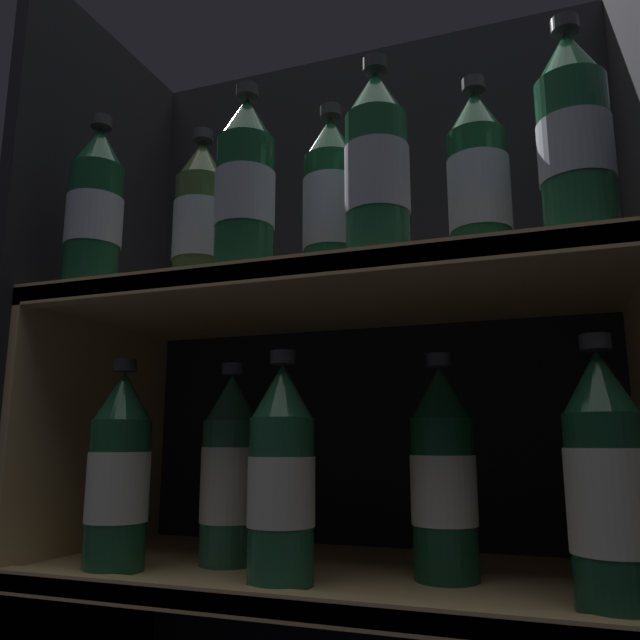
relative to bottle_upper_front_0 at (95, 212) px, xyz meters
name	(u,v)px	position (x,y,z in m)	size (l,w,h in m)	color
fridge_back_wall	(369,375)	(0.28, 0.27, -0.19)	(0.74, 0.02, 1.03)	black
fridge_side_left	(90,373)	(-0.08, 0.10, -0.19)	(0.02, 0.35, 1.03)	black
shelf_lower	(331,620)	(0.28, 0.09, -0.48)	(0.70, 0.31, 0.28)	tan
shelf_upper	(331,424)	(0.28, 0.10, -0.26)	(0.70, 0.31, 0.60)	tan
bottle_upper_front_0	(95,212)	(0.00, 0.00, 0.00)	(0.07, 0.07, 0.23)	#144228
bottle_upper_front_1	(245,189)	(0.21, 0.00, 0.00)	(0.07, 0.07, 0.23)	#194C2D
bottle_upper_front_2	(377,169)	(0.37, 0.00, 0.00)	(0.07, 0.07, 0.23)	#1E5638
bottle_upper_front_3	(574,139)	(0.56, 0.00, 0.00)	(0.07, 0.07, 0.23)	#1E5638
bottle_upper_back_0	(200,222)	(0.11, 0.08, 0.00)	(0.07, 0.07, 0.23)	#384C28
bottle_upper_back_1	(331,205)	(0.29, 0.08, 0.00)	(0.07, 0.07, 0.23)	#194C2D
bottle_upper_back_2	(479,185)	(0.46, 0.08, 0.00)	(0.07, 0.07, 0.23)	#194C2D
bottle_lower_front_0	(119,474)	(0.06, 0.00, -0.32)	(0.07, 0.07, 0.23)	#194C2D
bottle_lower_front_1	(281,477)	(0.26, 0.00, -0.32)	(0.07, 0.07, 0.23)	#1E5638
bottle_lower_front_2	(607,484)	(0.56, 0.00, -0.32)	(0.07, 0.07, 0.23)	#144228
bottle_lower_back_0	(230,473)	(0.16, 0.08, -0.32)	(0.07, 0.07, 0.23)	#285B42
bottle_lower_back_1	(443,476)	(0.41, 0.08, -0.32)	(0.07, 0.07, 0.23)	#144228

